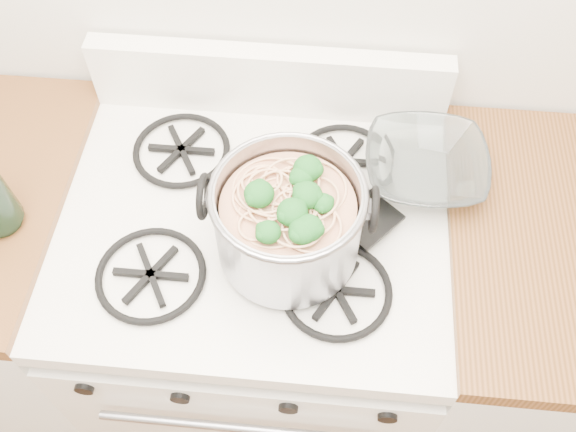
{
  "coord_description": "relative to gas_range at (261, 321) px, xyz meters",
  "views": [
    {
      "loc": [
        0.13,
        0.57,
        1.94
      ],
      "look_at": [
        0.08,
        1.19,
        1.03
      ],
      "focal_mm": 40.0,
      "sensor_mm": 36.0,
      "label": 1
    }
  ],
  "objects": [
    {
      "name": "glass_bowl",
      "position": [
        0.33,
        0.13,
        0.5
      ],
      "size": [
        0.1,
        0.1,
        0.02
      ],
      "primitive_type": "imported",
      "rotation": [
        0.0,
        0.0,
        0.03
      ],
      "color": "white",
      "rests_on": "gas_range"
    },
    {
      "name": "counter_left",
      "position": [
        -0.51,
        0.0,
        0.02
      ],
      "size": [
        0.25,
        0.65,
        0.92
      ],
      "color": "silver",
      "rests_on": "ground"
    },
    {
      "name": "stock_pot",
      "position": [
        0.08,
        -0.07,
        0.57
      ],
      "size": [
        0.3,
        0.27,
        0.18
      ],
      "color": "#96979E",
      "rests_on": "gas_range"
    },
    {
      "name": "spatula",
      "position": [
        0.22,
        0.0,
        0.5
      ],
      "size": [
        0.42,
        0.42,
        0.02
      ],
      "primitive_type": null,
      "rotation": [
        0.0,
        0.0,
        -0.72
      ],
      "color": "black",
      "rests_on": "gas_range"
    },
    {
      "name": "gas_range",
      "position": [
        0.0,
        0.0,
        0.0
      ],
      "size": [
        0.76,
        0.66,
        0.92
      ],
      "color": "white",
      "rests_on": "ground"
    }
  ]
}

